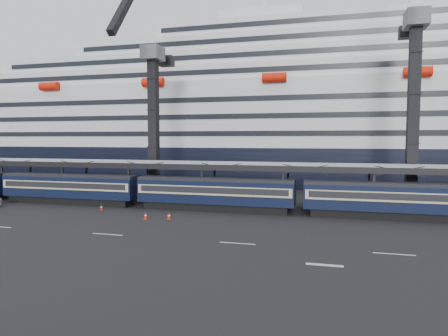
{
  "coord_description": "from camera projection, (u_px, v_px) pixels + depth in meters",
  "views": [
    {
      "loc": [
        5.2,
        -35.47,
        8.6
      ],
      "look_at": [
        -6.86,
        10.0,
        5.14
      ],
      "focal_mm": 32.0,
      "sensor_mm": 36.0,
      "label": 1
    }
  ],
  "objects": [
    {
      "name": "traffic_cone_c",
      "position": [
        146.0,
        216.0,
        42.66
      ],
      "size": [
        0.39,
        0.39,
        0.78
      ],
      "color": "red",
      "rests_on": "ground"
    },
    {
      "name": "crane_dark_near",
      "position": [
        152.0,
        116.0,
        58.31
      ],
      "size": [
        4.5,
        17.75,
        35.08
      ],
      "color": "#4B4D53",
      "rests_on": "ground"
    },
    {
      "name": "train",
      "position": [
        242.0,
        193.0,
        46.82
      ],
      "size": [
        133.05,
        3.0,
        4.05
      ],
      "color": "black",
      "rests_on": "ground"
    },
    {
      "name": "cruise_ship",
      "position": [
        298.0,
        120.0,
        79.85
      ],
      "size": [
        214.09,
        28.84,
        34.0
      ],
      "color": "black",
      "rests_on": "ground"
    },
    {
      "name": "lane_markings",
      "position": [
        370.0,
        257.0,
        29.03
      ],
      "size": [
        111.0,
        4.27,
        0.02
      ],
      "color": "beige",
      "rests_on": "ground"
    },
    {
      "name": "crane_dark_mid",
      "position": [
        414.0,
        99.0,
        48.29
      ],
      "size": [
        4.5,
        18.24,
        39.64
      ],
      "color": "#4B4D53",
      "rests_on": "ground"
    },
    {
      "name": "ground",
      "position": [
        269.0,
        234.0,
        36.15
      ],
      "size": [
        260.0,
        260.0,
        0.0
      ],
      "primitive_type": "plane",
      "color": "black",
      "rests_on": "ground"
    },
    {
      "name": "traffic_cone_d",
      "position": [
        169.0,
        216.0,
        42.52
      ],
      "size": [
        0.39,
        0.39,
        0.79
      ],
      "color": "red",
      "rests_on": "ground"
    },
    {
      "name": "traffic_cone_b",
      "position": [
        101.0,
        207.0,
        48.2
      ],
      "size": [
        0.34,
        0.34,
        0.68
      ],
      "color": "red",
      "rests_on": "ground"
    },
    {
      "name": "canopy",
      "position": [
        286.0,
        166.0,
        49.26
      ],
      "size": [
        130.0,
        6.25,
        5.53
      ],
      "color": "#929499",
      "rests_on": "ground"
    }
  ]
}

